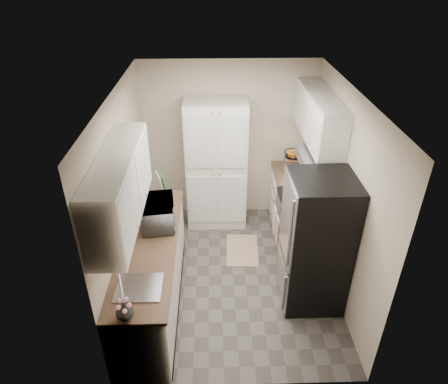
# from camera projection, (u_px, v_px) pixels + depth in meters

# --- Properties ---
(ground) EXTENTS (3.20, 3.20, 0.00)m
(ground) POSITION_uv_depth(u_px,v_px,m) (233.00, 275.00, 5.40)
(ground) COLOR #56514C
(ground) RESTS_ON ground
(room_shell) EXTENTS (2.64, 3.24, 2.52)m
(room_shell) POSITION_uv_depth(u_px,v_px,m) (233.00, 169.00, 4.55)
(room_shell) COLOR beige
(room_shell) RESTS_ON ground
(pantry_cabinet) EXTENTS (0.90, 0.55, 2.00)m
(pantry_cabinet) POSITION_uv_depth(u_px,v_px,m) (216.00, 165.00, 6.01)
(pantry_cabinet) COLOR silver
(pantry_cabinet) RESTS_ON ground
(base_cabinet_left) EXTENTS (0.60, 2.30, 0.88)m
(base_cabinet_left) POSITION_uv_depth(u_px,v_px,m) (153.00, 274.00, 4.78)
(base_cabinet_left) COLOR silver
(base_cabinet_left) RESTS_ON ground
(countertop_left) EXTENTS (0.63, 2.33, 0.04)m
(countertop_left) POSITION_uv_depth(u_px,v_px,m) (149.00, 244.00, 4.54)
(countertop_left) COLOR brown
(countertop_left) RESTS_ON base_cabinet_left
(base_cabinet_right) EXTENTS (0.60, 0.80, 0.88)m
(base_cabinet_right) POSITION_uv_depth(u_px,v_px,m) (293.00, 200.00, 6.22)
(base_cabinet_right) COLOR silver
(base_cabinet_right) RESTS_ON ground
(countertop_right) EXTENTS (0.63, 0.83, 0.04)m
(countertop_right) POSITION_uv_depth(u_px,v_px,m) (296.00, 174.00, 5.98)
(countertop_right) COLOR brown
(countertop_right) RESTS_ON base_cabinet_right
(electric_range) EXTENTS (0.71, 0.78, 1.13)m
(electric_range) POSITION_uv_depth(u_px,v_px,m) (302.00, 228.00, 5.51)
(electric_range) COLOR #B7B7BC
(electric_range) RESTS_ON ground
(refrigerator) EXTENTS (0.70, 0.72, 1.70)m
(refrigerator) POSITION_uv_depth(u_px,v_px,m) (316.00, 243.00, 4.64)
(refrigerator) COLOR #B7B7BC
(refrigerator) RESTS_ON ground
(microwave) EXTENTS (0.45, 0.61, 0.31)m
(microwave) POSITION_uv_depth(u_px,v_px,m) (158.00, 213.00, 4.77)
(microwave) COLOR #B1B0B5
(microwave) RESTS_ON countertop_left
(wine_bottle) EXTENTS (0.08, 0.08, 0.30)m
(wine_bottle) POSITION_uv_depth(u_px,v_px,m) (145.00, 196.00, 5.12)
(wine_bottle) COLOR black
(wine_bottle) RESTS_ON countertop_left
(flower_vase) EXTENTS (0.20, 0.20, 0.17)m
(flower_vase) POSITION_uv_depth(u_px,v_px,m) (125.00, 311.00, 3.56)
(flower_vase) COLOR white
(flower_vase) RESTS_ON countertop_left
(cutting_board) EXTENTS (0.11, 0.25, 0.32)m
(cutting_board) POSITION_uv_depth(u_px,v_px,m) (163.00, 183.00, 5.38)
(cutting_board) COLOR #32803D
(cutting_board) RESTS_ON countertop_left
(toaster_oven) EXTENTS (0.37, 0.42, 0.21)m
(toaster_oven) POSITION_uv_depth(u_px,v_px,m) (293.00, 163.00, 6.03)
(toaster_oven) COLOR #B4B5B9
(toaster_oven) RESTS_ON countertop_right
(fruit_basket) EXTENTS (0.30, 0.30, 0.12)m
(fruit_basket) POSITION_uv_depth(u_px,v_px,m) (294.00, 153.00, 5.94)
(fruit_basket) COLOR orange
(fruit_basket) RESTS_ON toaster_oven
(kitchen_mat) EXTENTS (0.49, 0.75, 0.01)m
(kitchen_mat) POSITION_uv_depth(u_px,v_px,m) (242.00, 250.00, 5.85)
(kitchen_mat) COLOR tan
(kitchen_mat) RESTS_ON ground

